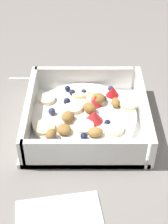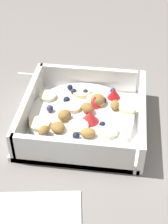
% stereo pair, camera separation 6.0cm
% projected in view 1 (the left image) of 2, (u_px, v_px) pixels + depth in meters
% --- Properties ---
extents(ground_plane, '(2.40, 2.40, 0.00)m').
position_uv_depth(ground_plane, '(81.00, 132.00, 0.60)').
color(ground_plane, gray).
extents(fruit_bowl, '(0.21, 0.21, 0.06)m').
position_uv_depth(fruit_bowl, '(84.00, 117.00, 0.61)').
color(fruit_bowl, white).
rests_on(fruit_bowl, ground).
extents(spoon, '(0.03, 0.17, 0.01)m').
position_uv_depth(spoon, '(64.00, 78.00, 0.73)').
color(spoon, silver).
rests_on(spoon, ground).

